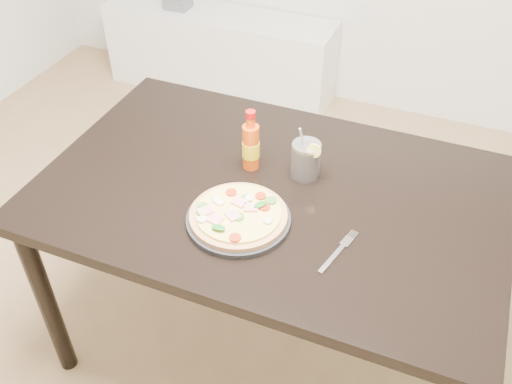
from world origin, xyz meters
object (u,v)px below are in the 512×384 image
at_px(plate, 239,219).
at_px(fork, 339,250).
at_px(pizza, 238,214).
at_px(cola_cup, 306,160).
at_px(hot_sauce_bottle, 251,146).
at_px(dining_table, 271,209).
at_px(media_console, 220,53).

bearing_deg(plate, fork, -0.58).
relative_size(pizza, fork, 1.48).
xyz_separation_m(cola_cup, fork, (0.19, -0.28, -0.05)).
bearing_deg(cola_cup, pizza, -111.53).
relative_size(hot_sauce_bottle, cola_cup, 1.15).
bearing_deg(pizza, hot_sauce_bottle, 104.42).
bearing_deg(plate, dining_table, 79.18).
height_order(dining_table, plate, plate).
distance_m(hot_sauce_bottle, fork, 0.45).
xyz_separation_m(hot_sauce_bottle, fork, (0.36, -0.25, -0.08)).
bearing_deg(pizza, plate, -9.39).
xyz_separation_m(fork, media_console, (-1.23, 1.82, -0.50)).
bearing_deg(dining_table, media_console, 120.31).
bearing_deg(cola_cup, hot_sauce_bottle, -171.55).
bearing_deg(pizza, dining_table, 78.67).
height_order(dining_table, pizza, pizza).
relative_size(plate, cola_cup, 1.66).
height_order(plate, hot_sauce_bottle, hot_sauce_bottle).
height_order(dining_table, media_console, dining_table).
distance_m(hot_sauce_bottle, cola_cup, 0.17).
bearing_deg(plate, media_console, 117.10).
distance_m(plate, hot_sauce_bottle, 0.27).
bearing_deg(media_console, plate, -62.90).
distance_m(dining_table, cola_cup, 0.19).
bearing_deg(plate, hot_sauce_bottle, 104.74).
distance_m(cola_cup, fork, 0.34).
bearing_deg(pizza, media_console, 117.06).
distance_m(hot_sauce_bottle, media_console, 1.88).
distance_m(plate, fork, 0.30).
bearing_deg(fork, plate, -166.38).
height_order(hot_sauce_bottle, media_console, hot_sauce_bottle).
xyz_separation_m(pizza, cola_cup, (0.11, 0.27, 0.03)).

